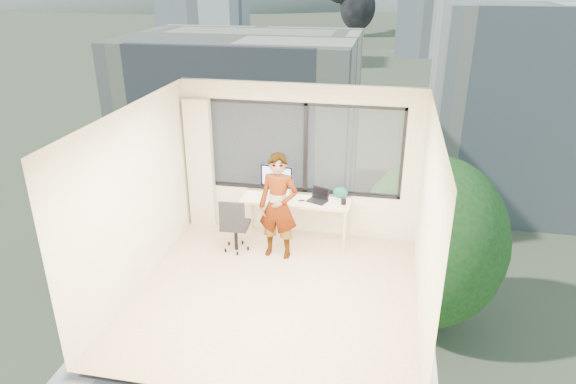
% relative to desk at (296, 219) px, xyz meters
% --- Properties ---
extents(floor, '(4.00, 4.00, 0.01)m').
position_rel_desk_xyz_m(floor, '(0.00, -1.66, -0.38)').
color(floor, beige).
rests_on(floor, ground).
extents(ceiling, '(4.00, 4.00, 0.01)m').
position_rel_desk_xyz_m(ceiling, '(0.00, -1.66, 2.23)').
color(ceiling, white).
rests_on(ceiling, ground).
extents(wall_front, '(4.00, 0.01, 2.60)m').
position_rel_desk_xyz_m(wall_front, '(0.00, -3.66, 0.93)').
color(wall_front, beige).
rests_on(wall_front, ground).
extents(wall_left, '(0.01, 4.00, 2.60)m').
position_rel_desk_xyz_m(wall_left, '(-2.00, -1.66, 0.93)').
color(wall_left, beige).
rests_on(wall_left, ground).
extents(wall_right, '(0.01, 4.00, 2.60)m').
position_rel_desk_xyz_m(wall_right, '(2.00, -1.66, 0.93)').
color(wall_right, beige).
rests_on(wall_right, ground).
extents(window_wall, '(3.30, 0.16, 1.55)m').
position_rel_desk_xyz_m(window_wall, '(0.05, 0.34, 1.15)').
color(window_wall, black).
rests_on(window_wall, ground).
extents(curtain, '(0.45, 0.14, 2.30)m').
position_rel_desk_xyz_m(curtain, '(-1.72, 0.22, 0.77)').
color(curtain, beige).
rests_on(curtain, floor).
extents(desk, '(1.80, 0.60, 0.75)m').
position_rel_desk_xyz_m(desk, '(0.00, 0.00, 0.00)').
color(desk, beige).
rests_on(desk, floor).
extents(chair, '(0.51, 0.51, 0.95)m').
position_rel_desk_xyz_m(chair, '(-0.89, -0.55, 0.10)').
color(chair, black).
rests_on(chair, floor).
extents(person, '(0.66, 0.46, 1.71)m').
position_rel_desk_xyz_m(person, '(-0.17, -0.58, 0.48)').
color(person, '#2D2D33').
rests_on(person, floor).
extents(monitor, '(0.56, 0.19, 0.55)m').
position_rel_desk_xyz_m(monitor, '(-0.33, 0.05, 0.65)').
color(monitor, black).
rests_on(monitor, desk).
extents(game_console, '(0.40, 0.36, 0.08)m').
position_rel_desk_xyz_m(game_console, '(-0.32, 0.17, 0.42)').
color(game_console, white).
rests_on(game_console, desk).
extents(laptop, '(0.41, 0.42, 0.20)m').
position_rel_desk_xyz_m(laptop, '(0.37, -0.04, 0.47)').
color(laptop, black).
rests_on(laptop, desk).
extents(cellphone, '(0.11, 0.07, 0.01)m').
position_rel_desk_xyz_m(cellphone, '(0.11, -0.06, 0.38)').
color(cellphone, black).
rests_on(cellphone, desk).
extents(pen_cup, '(0.10, 0.10, 0.11)m').
position_rel_desk_xyz_m(pen_cup, '(0.80, -0.06, 0.43)').
color(pen_cup, black).
rests_on(pen_cup, desk).
extents(handbag, '(0.27, 0.20, 0.19)m').
position_rel_desk_xyz_m(handbag, '(0.72, 0.19, 0.47)').
color(handbag, '#0D5348').
rests_on(handbag, desk).
extents(exterior_ground, '(400.00, 400.00, 0.04)m').
position_rel_desk_xyz_m(exterior_ground, '(0.00, 118.34, -14.38)').
color(exterior_ground, '#515B3D').
rests_on(exterior_ground, ground).
extents(near_bldg_a, '(16.00, 12.00, 14.00)m').
position_rel_desk_xyz_m(near_bldg_a, '(-9.00, 28.34, -7.38)').
color(near_bldg_a, beige).
rests_on(near_bldg_a, exterior_ground).
extents(near_bldg_b, '(14.00, 13.00, 16.00)m').
position_rel_desk_xyz_m(near_bldg_b, '(12.00, 36.34, -6.38)').
color(near_bldg_b, white).
rests_on(near_bldg_b, exterior_ground).
extents(hill_a, '(288.00, 216.00, 90.00)m').
position_rel_desk_xyz_m(hill_a, '(-120.00, 318.34, -14.38)').
color(hill_a, slate).
rests_on(hill_a, exterior_ground).
extents(tree_a, '(7.00, 7.00, 8.00)m').
position_rel_desk_xyz_m(tree_a, '(-16.00, 20.34, -10.38)').
color(tree_a, '#1E4E1A').
rests_on(tree_a, exterior_ground).
extents(tree_b, '(7.60, 7.60, 9.00)m').
position_rel_desk_xyz_m(tree_b, '(4.00, 16.34, -9.88)').
color(tree_b, '#1E4E1A').
rests_on(tree_b, exterior_ground).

